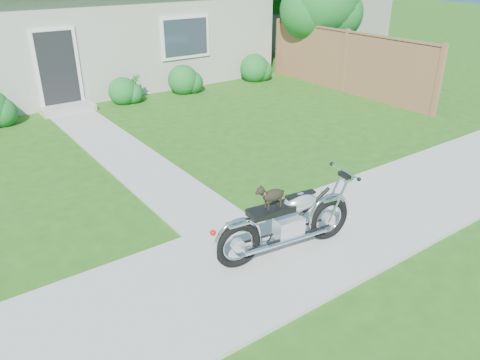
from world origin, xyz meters
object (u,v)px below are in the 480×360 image
tree_near (326,5)px  motorcycle_with_dog (289,220)px  house (72,15)px  potted_plant_right (135,88)px  fence (345,61)px

tree_near → motorcycle_with_dog: (-8.25, -7.71, -1.88)m
house → potted_plant_right: house is taller
house → tree_near: 8.42m
house → fence: 8.96m
house → motorcycle_with_dog: (-1.07, -12.10, -1.62)m
house → motorcycle_with_dog: size_ratio=5.68×
house → fence: size_ratio=1.90×
fence → potted_plant_right: (-5.81, 2.80, -0.56)m
potted_plant_right → motorcycle_with_dog: bearing=-100.3°
fence → tree_near: tree_near is taller
fence → motorcycle_with_dog: (-7.37, -5.85, -0.40)m
tree_near → fence: bearing=-115.3°
potted_plant_right → motorcycle_with_dog: size_ratio=0.34×
potted_plant_right → motorcycle_with_dog: motorcycle_with_dog is taller
tree_near → motorcycle_with_dog: bearing=-137.0°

